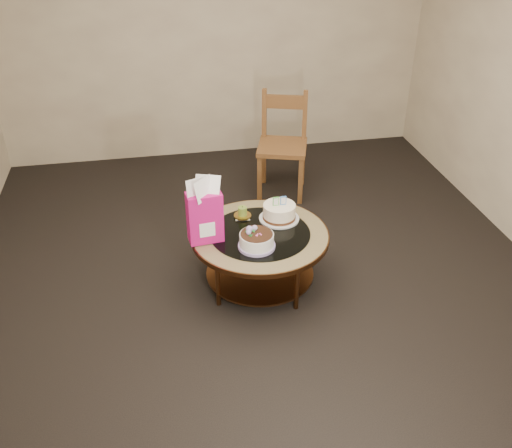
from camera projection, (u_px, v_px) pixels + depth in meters
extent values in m
plane|color=black|center=(260.00, 282.00, 4.42)|extent=(5.00, 5.00, 0.00)
cube|color=beige|center=(213.00, 34.00, 5.83)|extent=(4.50, 0.02, 2.60)
cube|color=beige|center=(428.00, 444.00, 1.65)|extent=(4.50, 0.02, 2.60)
cylinder|color=brown|center=(298.00, 241.00, 4.53)|extent=(0.04, 0.04, 0.42)
cylinder|color=brown|center=(227.00, 238.00, 4.57)|extent=(0.04, 0.04, 0.42)
cylinder|color=brown|center=(218.00, 281.00, 4.09)|extent=(0.04, 0.04, 0.42)
cylinder|color=brown|center=(297.00, 285.00, 4.05)|extent=(0.04, 0.04, 0.42)
cylinder|color=brown|center=(260.00, 272.00, 4.37)|extent=(0.82, 0.82, 0.02)
cylinder|color=brown|center=(260.00, 236.00, 4.19)|extent=(1.02, 1.02, 0.04)
cylinder|color=#9F8858|center=(260.00, 234.00, 4.19)|extent=(1.00, 1.00, 0.01)
cylinder|color=black|center=(260.00, 233.00, 4.18)|extent=(0.74, 0.74, 0.01)
cylinder|color=#9D87BE|center=(257.00, 246.00, 4.02)|extent=(0.26, 0.26, 0.02)
cylinder|color=silver|center=(257.00, 241.00, 3.99)|extent=(0.24, 0.24, 0.11)
cylinder|color=black|center=(257.00, 234.00, 3.96)|extent=(0.23, 0.23, 0.01)
sphere|color=#9D87BE|center=(249.00, 229.00, 3.98)|extent=(0.05, 0.05, 0.05)
sphere|color=#9D87BE|center=(255.00, 228.00, 4.00)|extent=(0.04, 0.04, 0.04)
sphere|color=#9D87BE|center=(249.00, 232.00, 3.95)|extent=(0.04, 0.04, 0.04)
cone|color=#20792C|center=(254.00, 232.00, 3.98)|extent=(0.03, 0.03, 0.02)
cone|color=#20792C|center=(246.00, 232.00, 3.98)|extent=(0.04, 0.03, 0.02)
cone|color=#20792C|center=(257.00, 228.00, 4.01)|extent=(0.04, 0.03, 0.02)
cone|color=#20792C|center=(251.00, 235.00, 3.94)|extent=(0.04, 0.03, 0.02)
cylinder|color=silver|center=(279.00, 218.00, 4.34)|extent=(0.31, 0.31, 0.01)
cylinder|color=#472614|center=(279.00, 217.00, 4.33)|extent=(0.25, 0.25, 0.02)
cylinder|color=white|center=(279.00, 210.00, 4.30)|extent=(0.25, 0.25, 0.09)
cube|color=#54B34C|center=(276.00, 201.00, 4.25)|extent=(0.05, 0.01, 0.07)
cube|color=silver|center=(276.00, 201.00, 4.25)|extent=(0.04, 0.01, 0.06)
cube|color=#3A76C8|center=(283.00, 200.00, 4.27)|extent=(0.05, 0.01, 0.07)
cube|color=silver|center=(283.00, 200.00, 4.27)|extent=(0.04, 0.01, 0.06)
cube|color=#D11381|center=(205.00, 217.00, 4.00)|extent=(0.26, 0.16, 0.38)
cube|color=white|center=(205.00, 225.00, 4.04)|extent=(0.12, 0.15, 0.11)
cube|color=#D8B259|center=(243.00, 217.00, 4.36)|extent=(0.12, 0.12, 0.01)
cylinder|color=gold|center=(243.00, 216.00, 4.36)|extent=(0.13, 0.13, 0.01)
cylinder|color=olive|center=(242.00, 211.00, 4.34)|extent=(0.07, 0.07, 0.07)
cylinder|color=black|center=(242.00, 207.00, 4.32)|extent=(0.00, 0.00, 0.01)
cube|color=brown|center=(282.00, 147.00, 5.41)|extent=(0.57, 0.57, 0.04)
cube|color=brown|center=(260.00, 178.00, 5.40)|extent=(0.05, 0.05, 0.49)
cube|color=brown|center=(301.00, 180.00, 5.36)|extent=(0.05, 0.05, 0.49)
cube|color=brown|center=(264.00, 161.00, 5.72)|extent=(0.05, 0.05, 0.49)
cube|color=brown|center=(303.00, 163.00, 5.69)|extent=(0.05, 0.05, 0.49)
cube|color=brown|center=(264.00, 114.00, 5.47)|extent=(0.05, 0.05, 0.50)
cube|color=brown|center=(305.00, 116.00, 5.43)|extent=(0.05, 0.05, 0.50)
cube|color=brown|center=(285.00, 102.00, 5.38)|extent=(0.38, 0.15, 0.13)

